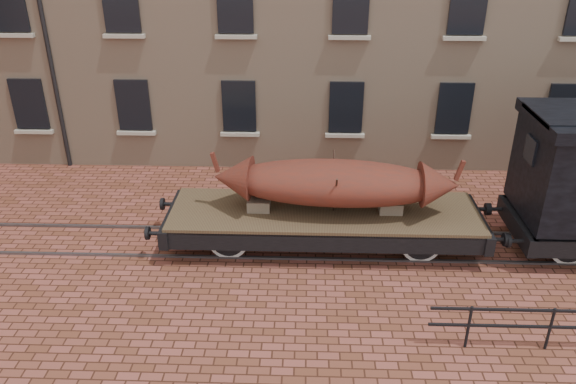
{
  "coord_description": "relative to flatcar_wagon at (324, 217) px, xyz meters",
  "views": [
    {
      "loc": [
        -0.29,
        -12.7,
        7.88
      ],
      "look_at": [
        -0.74,
        0.5,
        1.3
      ],
      "focal_mm": 35.0,
      "sensor_mm": 36.0,
      "label": 1
    }
  ],
  "objects": [
    {
      "name": "flatcar_wagon",
      "position": [
        0.0,
        0.0,
        0.0
      ],
      "size": [
        8.89,
        2.41,
        1.34
      ],
      "color": "brown",
      "rests_on": "ground"
    },
    {
      "name": "iron_boat",
      "position": [
        0.24,
        -0.0,
        1.0
      ],
      "size": [
        6.24,
        1.96,
        1.51
      ],
      "color": "maroon",
      "rests_on": "flatcar_wagon"
    },
    {
      "name": "ground",
      "position": [
        -0.21,
        0.0,
        -0.84
      ],
      "size": [
        90.0,
        90.0,
        0.0
      ],
      "primitive_type": "plane",
      "color": "brown"
    },
    {
      "name": "rail_track",
      "position": [
        -0.21,
        0.0,
        -0.81
      ],
      "size": [
        30.0,
        1.52,
        0.06
      ],
      "color": "#59595E",
      "rests_on": "ground"
    }
  ]
}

